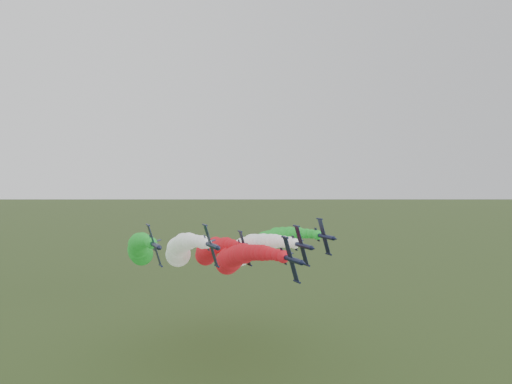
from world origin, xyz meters
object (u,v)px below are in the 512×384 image
jet_inner_right (247,249)px  jet_trail (210,250)px  jet_outer_left (140,249)px  jet_outer_right (268,242)px  jet_inner_left (180,249)px  jet_lead (234,259)px

jet_inner_right → jet_trail: bearing=102.3°
jet_outer_left → jet_outer_right: jet_outer_left is taller
jet_outer_left → jet_trail: (23.39, 11.29, -3.47)m
jet_inner_left → jet_outer_right: bearing=8.2°
jet_lead → jet_outer_right: bearing=45.4°
jet_outer_right → jet_trail: (-13.93, 12.44, -3.49)m
jet_outer_left → jet_outer_right: (37.32, -1.14, 0.02)m
jet_lead → jet_trail: bearing=83.3°
jet_lead → jet_inner_left: bearing=126.6°
jet_outer_left → jet_trail: bearing=25.8°
jet_outer_left → jet_trail: size_ratio=1.00×
jet_inner_left → jet_trail: bearing=50.1°
jet_lead → jet_trail: size_ratio=0.99×
jet_outer_left → jet_outer_right: 37.34m
jet_trail → jet_inner_right: bearing=-77.7°
jet_trail → jet_outer_left: bearing=-154.2°
jet_inner_right → jet_outer_right: bearing=36.0°
jet_inner_right → jet_outer_right: (9.68, 7.04, 0.59)m
jet_inner_left → jet_inner_right: jet_inner_left is taller
jet_lead → jet_outer_right: 24.92m
jet_inner_left → jet_inner_right: 18.26m
jet_lead → jet_outer_right: (17.49, 17.72, 1.11)m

